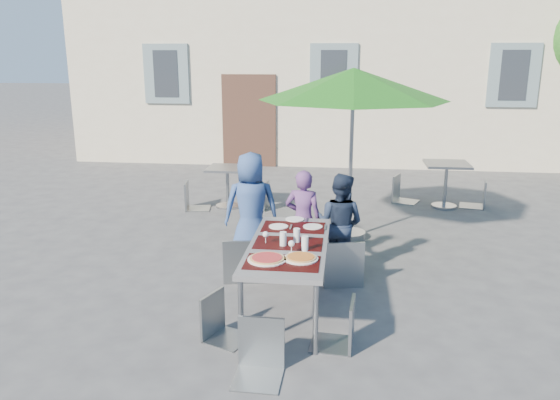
# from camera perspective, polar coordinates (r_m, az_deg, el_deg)

# --- Properties ---
(ground) EXTENTS (90.00, 90.00, 0.00)m
(ground) POSITION_cam_1_polar(r_m,az_deg,el_deg) (6.12, 3.10, -10.66)
(ground) COLOR #424244
(ground) RESTS_ON ground
(dining_table) EXTENTS (0.80, 1.85, 0.76)m
(dining_table) POSITION_cam_1_polar(r_m,az_deg,el_deg) (5.69, 0.89, -5.07)
(dining_table) COLOR #47474C
(dining_table) RESTS_ON ground
(pizza_near_left) EXTENTS (0.37, 0.37, 0.03)m
(pizza_near_left) POSITION_cam_1_polar(r_m,az_deg,el_deg) (5.21, -1.37, -6.14)
(pizza_near_left) COLOR white
(pizza_near_left) RESTS_ON dining_table
(pizza_near_right) EXTENTS (0.33, 0.33, 0.03)m
(pizza_near_right) POSITION_cam_1_polar(r_m,az_deg,el_deg) (5.23, 2.19, -6.05)
(pizza_near_right) COLOR white
(pizza_near_right) RESTS_ON dining_table
(glassware) EXTENTS (0.49, 0.39, 0.15)m
(glassware) POSITION_cam_1_polar(r_m,az_deg,el_deg) (5.55, 1.21, -4.13)
(glassware) COLOR silver
(glassware) RESTS_ON dining_table
(place_settings) EXTENTS (0.65, 0.52, 0.01)m
(place_settings) POSITION_cam_1_polar(r_m,az_deg,el_deg) (6.27, 1.65, -2.52)
(place_settings) COLOR white
(place_settings) RESTS_ON dining_table
(child_0) EXTENTS (0.78, 0.59, 1.45)m
(child_0) POSITION_cam_1_polar(r_m,az_deg,el_deg) (7.10, -3.02, -0.77)
(child_0) COLOR #304C86
(child_0) RESTS_ON ground
(child_1) EXTENTS (0.50, 0.36, 1.27)m
(child_1) POSITION_cam_1_polar(r_m,az_deg,el_deg) (6.88, 2.43, -2.04)
(child_1) COLOR #5A356D
(child_1) RESTS_ON ground
(child_2) EXTENTS (0.70, 0.56, 1.26)m
(child_2) POSITION_cam_1_polar(r_m,az_deg,el_deg) (6.76, 6.27, -2.46)
(child_2) COLOR #1B263C
(child_2) RESTS_ON ground
(chair_0) EXTENTS (0.53, 0.53, 1.02)m
(chair_0) POSITION_cam_1_polar(r_m,az_deg,el_deg) (6.48, -4.02, -3.43)
(chair_0) COLOR gray
(chair_0) RESTS_ON ground
(chair_1) EXTENTS (0.48, 0.48, 1.06)m
(chair_1) POSITION_cam_1_polar(r_m,az_deg,el_deg) (6.58, 0.21, -2.93)
(chair_1) COLOR gray
(chair_1) RESTS_ON ground
(chair_2) EXTENTS (0.56, 0.56, 1.06)m
(chair_2) POSITION_cam_1_polar(r_m,az_deg,el_deg) (6.39, 6.62, -3.54)
(chair_2) COLOR #8F959A
(chair_2) RESTS_ON ground
(chair_3) EXTENTS (0.49, 0.49, 0.84)m
(chair_3) POSITION_cam_1_polar(r_m,az_deg,el_deg) (5.25, -6.35, -9.41)
(chair_3) COLOR gray
(chair_3) RESTS_ON ground
(chair_4) EXTENTS (0.42, 0.42, 0.87)m
(chair_4) POSITION_cam_1_polar(r_m,az_deg,el_deg) (5.10, 6.55, -9.94)
(chair_4) COLOR gray
(chair_4) RESTS_ON ground
(chair_5) EXTENTS (0.41, 0.42, 0.91)m
(chair_5) POSITION_cam_1_polar(r_m,az_deg,el_deg) (4.64, -2.21, -12.10)
(chair_5) COLOR gray
(chair_5) RESTS_ON ground
(patio_umbrella) EXTENTS (2.68, 2.68, 2.47)m
(patio_umbrella) POSITION_cam_1_polar(r_m,az_deg,el_deg) (7.80, 7.68, 11.76)
(patio_umbrella) COLOR #A5A7AD
(patio_umbrella) RESTS_ON ground
(cafe_table_0) EXTENTS (0.68, 0.68, 0.73)m
(cafe_table_0) POSITION_cam_1_polar(r_m,az_deg,el_deg) (9.70, -5.51, 2.07)
(cafe_table_0) COLOR #A5A7AD
(cafe_table_0) RESTS_ON ground
(bg_chair_l_0) EXTENTS (0.48, 0.47, 0.93)m
(bg_chair_l_0) POSITION_cam_1_polar(r_m,az_deg,el_deg) (9.65, -9.22, 2.19)
(bg_chair_l_0) COLOR gray
(bg_chair_l_0) RESTS_ON ground
(bg_chair_r_0) EXTENTS (0.44, 0.44, 0.92)m
(bg_chair_r_0) POSITION_cam_1_polar(r_m,az_deg,el_deg) (9.55, -2.04, 2.19)
(bg_chair_r_0) COLOR gray
(bg_chair_r_0) RESTS_ON ground
(cafe_table_1) EXTENTS (0.75, 0.75, 0.81)m
(cafe_table_1) POSITION_cam_1_polar(r_m,az_deg,el_deg) (10.07, 16.97, 2.43)
(cafe_table_1) COLOR #A5A7AD
(cafe_table_1) RESTS_ON ground
(bg_chair_l_1) EXTENTS (0.54, 0.54, 0.93)m
(bg_chair_l_1) POSITION_cam_1_polar(r_m,az_deg,el_deg) (10.29, 12.66, 2.82)
(bg_chair_l_1) COLOR gray
(bg_chair_l_1) RESTS_ON ground
(bg_chair_r_1) EXTENTS (0.50, 0.50, 0.95)m
(bg_chair_r_1) POSITION_cam_1_polar(r_m,az_deg,el_deg) (10.28, 20.20, 2.30)
(bg_chair_r_1) COLOR gray
(bg_chair_r_1) RESTS_ON ground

